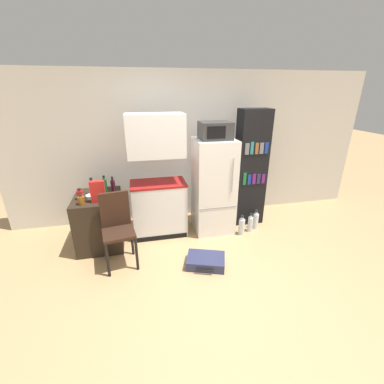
{
  "coord_description": "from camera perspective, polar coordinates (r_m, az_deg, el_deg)",
  "views": [
    {
      "loc": [
        -0.82,
        -2.41,
        2.23
      ],
      "look_at": [
        -0.1,
        0.85,
        0.89
      ],
      "focal_mm": 24.0,
      "sensor_mm": 36.0,
      "label": 1
    }
  ],
  "objects": [
    {
      "name": "ground_plane",
      "position": [
        3.38,
        5.08,
        -19.39
      ],
      "size": [
        24.0,
        24.0,
        0.0
      ],
      "primitive_type": "plane",
      "color": "tan"
    },
    {
      "name": "wall_back",
      "position": [
        4.63,
        0.63,
        9.91
      ],
      "size": [
        6.4,
        0.1,
        2.54
      ],
      "color": "beige",
      "rests_on": "ground_plane"
    },
    {
      "name": "side_table",
      "position": [
        4.12,
        -19.77,
        -5.96
      ],
      "size": [
        0.64,
        0.75,
        0.79
      ],
      "color": "#2D2319",
      "rests_on": "ground_plane"
    },
    {
      "name": "kitchen_hutch",
      "position": [
        4.02,
        -7.58,
        2.0
      ],
      "size": [
        0.86,
        0.5,
        1.92
      ],
      "color": "white",
      "rests_on": "ground_plane"
    },
    {
      "name": "refrigerator",
      "position": [
        4.17,
        4.78,
        1.22
      ],
      "size": [
        0.63,
        0.61,
        1.53
      ],
      "color": "white",
      "rests_on": "ground_plane"
    },
    {
      "name": "microwave",
      "position": [
        3.94,
        5.2,
        13.44
      ],
      "size": [
        0.47,
        0.38,
        0.26
      ],
      "color": "#333333",
      "rests_on": "refrigerator"
    },
    {
      "name": "bookshelf",
      "position": [
        4.46,
        12.89,
        5.03
      ],
      "size": [
        0.49,
        0.32,
        1.95
      ],
      "color": "black",
      "rests_on": "ground_plane"
    },
    {
      "name": "bottle_green_tall",
      "position": [
        4.01,
        -18.81,
        1.35
      ],
      "size": [
        0.07,
        0.07,
        0.27
      ],
      "color": "#1E6028",
      "rests_on": "side_table"
    },
    {
      "name": "bottle_amber_beer",
      "position": [
        3.74,
        -23.43,
        -1.68
      ],
      "size": [
        0.09,
        0.09,
        0.14
      ],
      "color": "brown",
      "rests_on": "side_table"
    },
    {
      "name": "bottle_ketchup_red",
      "position": [
        3.91,
        -23.64,
        -0.58
      ],
      "size": [
        0.09,
        0.09,
        0.16
      ],
      "color": "#AD1914",
      "rests_on": "side_table"
    },
    {
      "name": "bottle_blue_soda",
      "position": [
        4.02,
        -21.32,
        0.97
      ],
      "size": [
        0.08,
        0.08,
        0.25
      ],
      "color": "#1E47A3",
      "rests_on": "side_table"
    },
    {
      "name": "bottle_wine_dark",
      "position": [
        3.88,
        -17.1,
        1.0
      ],
      "size": [
        0.06,
        0.06,
        0.28
      ],
      "color": "black",
      "rests_on": "side_table"
    },
    {
      "name": "bowl",
      "position": [
        3.92,
        -21.4,
        -0.9
      ],
      "size": [
        0.16,
        0.16,
        0.04
      ],
      "color": "silver",
      "rests_on": "side_table"
    },
    {
      "name": "cereal_box",
      "position": [
        3.7,
        -20.21,
        0.09
      ],
      "size": [
        0.19,
        0.07,
        0.3
      ],
      "color": "red",
      "rests_on": "side_table"
    },
    {
      "name": "chair",
      "position": [
        3.53,
        -16.35,
        -6.63
      ],
      "size": [
        0.46,
        0.46,
        1.0
      ],
      "rotation": [
        0.0,
        0.0,
        0.16
      ],
      "color": "black",
      "rests_on": "ground_plane"
    },
    {
      "name": "suitcase_large_flat",
      "position": [
        3.6,
        3.07,
        -15.07
      ],
      "size": [
        0.59,
        0.5,
        0.13
      ],
      "rotation": [
        0.0,
        0.0,
        -0.33
      ],
      "color": "navy",
      "rests_on": "ground_plane"
    },
    {
      "name": "water_bottle_front",
      "position": [
        4.54,
        13.96,
        -6.15
      ],
      "size": [
        0.09,
        0.09,
        0.34
      ],
      "color": "silver",
      "rests_on": "ground_plane"
    },
    {
      "name": "water_bottle_middle",
      "position": [
        4.43,
        12.82,
        -6.89
      ],
      "size": [
        0.08,
        0.08,
        0.32
      ],
      "color": "silver",
      "rests_on": "ground_plane"
    },
    {
      "name": "water_bottle_back",
      "position": [
        4.31,
        10.97,
        -7.49
      ],
      "size": [
        0.1,
        0.1,
        0.34
      ],
      "color": "silver",
      "rests_on": "ground_plane"
    }
  ]
}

